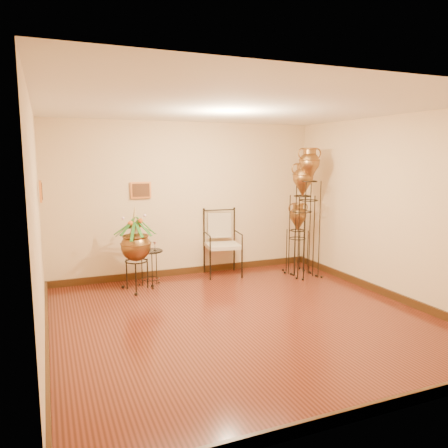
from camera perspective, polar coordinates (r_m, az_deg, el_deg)
name	(u,v)px	position (r m, az deg, el deg)	size (l,w,h in m)	color
ground	(243,318)	(6.08, 2.52, -12.18)	(5.00, 5.00, 0.00)	maroon
room_shell	(243,191)	(5.71, 2.55, 4.32)	(5.02, 5.02, 2.81)	beige
amphora_tall	(308,211)	(7.99, 10.91, 1.63)	(0.51, 0.51, 2.36)	black
amphora_mid	(302,219)	(8.09, 10.13, 0.68)	(0.51, 0.51, 2.10)	black
amphora_short	(297,238)	(8.34, 9.56, -1.75)	(0.52, 0.52, 1.35)	black
planter_urn	(136,243)	(7.22, -11.46, -2.40)	(0.91, 0.91, 1.43)	black
armchair	(223,243)	(8.04, -0.17, -2.49)	(0.76, 0.72, 1.21)	black
side_table	(150,267)	(7.53, -9.63, -5.61)	(0.49, 0.49, 0.78)	black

